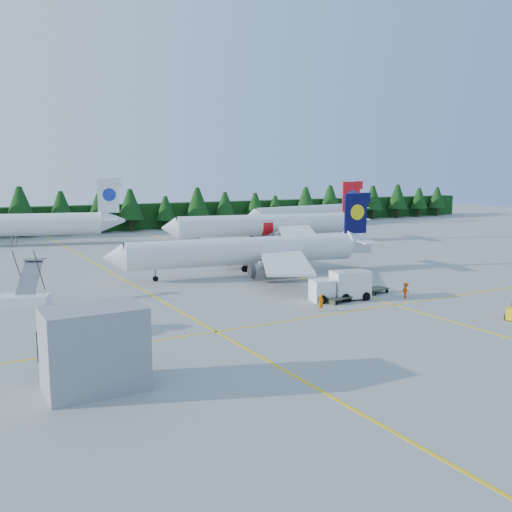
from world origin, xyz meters
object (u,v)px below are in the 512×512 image
airliner_red (262,225)px  service_truck (340,286)px  airliner_navy (239,252)px  airstairs (25,298)px

airliner_red → service_truck: 48.62m
service_truck → airliner_navy: bearing=109.9°
airliner_red → airstairs: bearing=-134.7°
airstairs → service_truck: (29.39, -12.90, 0.56)m
airliner_navy → service_truck: (2.68, -17.80, -1.64)m
service_truck → airliner_red: bearing=81.4°
airliner_navy → service_truck: bearing=-72.8°
airliner_red → service_truck: size_ratio=5.96×
airliner_red → service_truck: airliner_red is taller
airliner_red → service_truck: (-16.61, -45.65, -1.96)m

